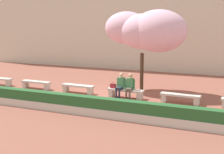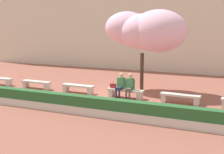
# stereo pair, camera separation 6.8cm
# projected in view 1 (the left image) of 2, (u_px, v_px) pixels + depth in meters

# --- Properties ---
(ground_plane) EXTENTS (100.00, 100.00, 0.00)m
(ground_plane) POSITION_uv_depth(u_px,v_px,m) (101.00, 95.00, 16.79)
(ground_plane) COLOR #8E5142
(building_facade) EXTENTS (32.24, 4.00, 8.30)m
(building_facade) POSITION_uv_depth(u_px,v_px,m) (158.00, 19.00, 26.13)
(building_facade) COLOR beige
(building_facade) RESTS_ON ground
(stone_bench_near_west) EXTENTS (1.94, 0.48, 0.45)m
(stone_bench_near_west) POSITION_uv_depth(u_px,v_px,m) (36.00, 83.00, 18.43)
(stone_bench_near_west) COLOR beige
(stone_bench_near_west) RESTS_ON ground
(stone_bench_center) EXTENTS (1.94, 0.48, 0.45)m
(stone_bench_center) POSITION_uv_depth(u_px,v_px,m) (78.00, 87.00, 17.30)
(stone_bench_center) COLOR beige
(stone_bench_center) RESTS_ON ground
(stone_bench_near_east) EXTENTS (1.94, 0.48, 0.45)m
(stone_bench_near_east) POSITION_uv_depth(u_px,v_px,m) (125.00, 92.00, 16.18)
(stone_bench_near_east) COLOR beige
(stone_bench_near_east) RESTS_ON ground
(stone_bench_east_end) EXTENTS (1.94, 0.48, 0.45)m
(stone_bench_east_end) POSITION_uv_depth(u_px,v_px,m) (180.00, 97.00, 15.05)
(stone_bench_east_end) COLOR beige
(stone_bench_east_end) RESTS_ON ground
(person_seated_left) EXTENTS (0.51, 0.70, 1.29)m
(person_seated_left) POSITION_uv_depth(u_px,v_px,m) (120.00, 84.00, 16.17)
(person_seated_left) COLOR black
(person_seated_left) RESTS_ON ground
(person_seated_right) EXTENTS (0.51, 0.69, 1.29)m
(person_seated_right) POSITION_uv_depth(u_px,v_px,m) (130.00, 85.00, 15.96)
(person_seated_right) COLOR black
(person_seated_right) RESTS_ON ground
(handbag) EXTENTS (0.30, 0.15, 0.34)m
(handbag) POSITION_uv_depth(u_px,v_px,m) (113.00, 86.00, 16.41)
(handbag) COLOR #A3232D
(handbag) RESTS_ON stone_bench_near_east
(cherry_tree_main) EXTENTS (4.75, 2.95, 4.56)m
(cherry_tree_main) POSITION_uv_depth(u_px,v_px,m) (145.00, 30.00, 17.28)
(cherry_tree_main) COLOR #473323
(cherry_tree_main) RESTS_ON ground
(planter_hedge_foreground) EXTENTS (20.20, 0.50, 0.80)m
(planter_hedge_foreground) POSITION_uv_depth(u_px,v_px,m) (66.00, 103.00, 13.57)
(planter_hedge_foreground) COLOR beige
(planter_hedge_foreground) RESTS_ON ground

